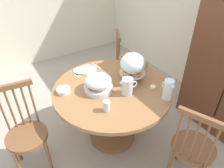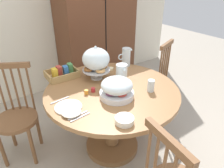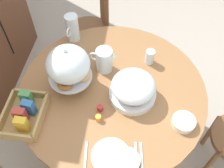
% 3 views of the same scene
% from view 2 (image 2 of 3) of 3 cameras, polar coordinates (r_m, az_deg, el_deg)
% --- Properties ---
extents(ground_plane, '(10.00, 10.00, 0.00)m').
position_cam_2_polar(ground_plane, '(2.30, 2.36, -19.17)').
color(ground_plane, '#A89E8E').
extents(wall_back, '(4.80, 0.06, 2.60)m').
position_cam_2_polar(wall_back, '(3.22, -18.23, 20.07)').
color(wall_back, silver).
rests_on(wall_back, ground_plane).
extents(wooden_armoire, '(1.18, 0.60, 1.96)m').
position_cam_2_polar(wooden_armoire, '(3.23, -4.51, 15.61)').
color(wooden_armoire, brown).
rests_on(wooden_armoire, ground_plane).
extents(dining_table, '(1.25, 1.25, 0.74)m').
position_cam_2_polar(dining_table, '(2.04, 0.00, -6.22)').
color(dining_table, olive).
rests_on(dining_table, ground_plane).
extents(windsor_chair_near_window, '(0.43, 0.43, 0.97)m').
position_cam_2_polar(windsor_chair_near_window, '(2.79, 11.10, 1.34)').
color(windsor_chair_near_window, brown).
rests_on(windsor_chair_near_window, ground_plane).
extents(windsor_chair_by_cabinet, '(0.45, 0.45, 0.97)m').
position_cam_2_polar(windsor_chair_by_cabinet, '(2.23, -24.70, -8.53)').
color(windsor_chair_by_cabinet, brown).
rests_on(windsor_chair_by_cabinet, ground_plane).
extents(pastry_stand_with_dome, '(0.28, 0.28, 0.34)m').
position_cam_2_polar(pastry_stand_with_dome, '(2.05, -4.43, 6.53)').
color(pastry_stand_with_dome, silver).
rests_on(pastry_stand_with_dome, dining_table).
extents(fruit_platter_covered, '(0.30, 0.30, 0.18)m').
position_cam_2_polar(fruit_platter_covered, '(1.77, 1.34, -1.16)').
color(fruit_platter_covered, silver).
rests_on(fruit_platter_covered, dining_table).
extents(orange_juice_pitcher, '(0.18, 0.10, 0.21)m').
position_cam_2_polar(orange_juice_pitcher, '(2.39, 3.89, 7.22)').
color(orange_juice_pitcher, silver).
rests_on(orange_juice_pitcher, dining_table).
extents(milk_pitcher, '(0.11, 0.19, 0.18)m').
position_cam_2_polar(milk_pitcher, '(2.04, 2.64, 2.85)').
color(milk_pitcher, silver).
rests_on(milk_pitcher, dining_table).
extents(cereal_basket, '(0.32, 0.24, 0.12)m').
position_cam_2_polar(cereal_basket, '(2.20, -13.53, 2.89)').
color(cereal_basket, tan).
rests_on(cereal_basket, dining_table).
extents(china_plate_large, '(0.22, 0.22, 0.01)m').
position_cam_2_polar(china_plate_large, '(1.71, -11.92, -6.23)').
color(china_plate_large, white).
rests_on(china_plate_large, dining_table).
extents(china_plate_small, '(0.15, 0.15, 0.01)m').
position_cam_2_polar(china_plate_small, '(1.63, -11.13, -7.56)').
color(china_plate_small, white).
rests_on(china_plate_small, china_plate_large).
extents(cereal_bowl, '(0.14, 0.14, 0.04)m').
position_cam_2_polar(cereal_bowl, '(1.52, 3.43, -9.88)').
color(cereal_bowl, white).
rests_on(cereal_bowl, dining_table).
extents(drinking_glass, '(0.06, 0.06, 0.11)m').
position_cam_2_polar(drinking_glass, '(1.91, 10.68, -0.45)').
color(drinking_glass, silver).
rests_on(drinking_glass, dining_table).
extents(butter_dish, '(0.06, 0.06, 0.02)m').
position_cam_2_polar(butter_dish, '(2.32, -0.33, 4.27)').
color(butter_dish, beige).
rests_on(butter_dish, dining_table).
extents(jam_jar_strawberry, '(0.04, 0.04, 0.04)m').
position_cam_2_polar(jam_jar_strawberry, '(1.89, -5.23, -1.61)').
color(jam_jar_strawberry, '#B7282D').
rests_on(jam_jar_strawberry, dining_table).
extents(jam_jar_apricot, '(0.04, 0.04, 0.04)m').
position_cam_2_polar(jam_jar_apricot, '(1.86, -7.10, -2.22)').
color(jam_jar_apricot, orange).
rests_on(jam_jar_apricot, dining_table).
extents(table_knife, '(0.17, 0.03, 0.01)m').
position_cam_2_polar(table_knife, '(1.61, -9.35, -8.51)').
color(table_knife, silver).
rests_on(table_knife, dining_table).
extents(dinner_fork, '(0.17, 0.03, 0.01)m').
position_cam_2_polar(dinner_fork, '(1.59, -8.76, -9.02)').
color(dinner_fork, silver).
rests_on(dinner_fork, dining_table).
extents(soup_spoon, '(0.17, 0.03, 0.01)m').
position_cam_2_polar(soup_spoon, '(1.82, -14.16, -4.34)').
color(soup_spoon, silver).
rests_on(soup_spoon, dining_table).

